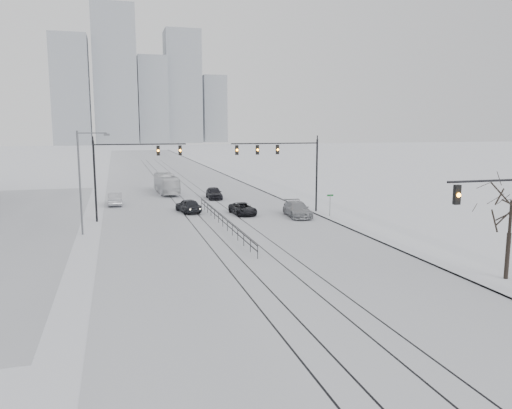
% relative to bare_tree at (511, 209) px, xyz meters
% --- Properties ---
extents(ground, '(500.00, 500.00, 0.00)m').
position_rel_bare_tree_xyz_m(ground, '(-13.20, -9.00, -4.49)').
color(ground, silver).
rests_on(ground, ground).
extents(road, '(22.00, 260.00, 0.02)m').
position_rel_bare_tree_xyz_m(road, '(-13.20, 51.00, -4.48)').
color(road, silver).
rests_on(road, ground).
extents(sidewalk_east, '(5.00, 260.00, 0.16)m').
position_rel_bare_tree_xyz_m(sidewalk_east, '(0.30, 51.00, -4.41)').
color(sidewalk_east, white).
rests_on(sidewalk_east, ground).
extents(curb, '(0.10, 260.00, 0.12)m').
position_rel_bare_tree_xyz_m(curb, '(-2.15, 51.00, -4.43)').
color(curb, gray).
rests_on(curb, ground).
extents(parking_strip, '(14.00, 60.00, 0.03)m').
position_rel_bare_tree_xyz_m(parking_strip, '(-33.20, 26.00, -4.47)').
color(parking_strip, silver).
rests_on(parking_strip, ground).
extents(tram_rails, '(5.30, 180.00, 0.01)m').
position_rel_bare_tree_xyz_m(tram_rails, '(-13.20, 31.00, -4.47)').
color(tram_rails, black).
rests_on(tram_rails, ground).
extents(skyline, '(96.00, 48.00, 72.00)m').
position_rel_bare_tree_xyz_m(skyline, '(-8.18, 264.63, 26.16)').
color(skyline, '#8E949C').
rests_on(skyline, ground).
extents(traffic_mast_ne, '(9.60, 0.37, 8.00)m').
position_rel_bare_tree_xyz_m(traffic_mast_ne, '(-5.05, 25.99, 1.27)').
color(traffic_mast_ne, black).
rests_on(traffic_mast_ne, ground).
extents(traffic_mast_nw, '(9.10, 0.37, 8.00)m').
position_rel_bare_tree_xyz_m(traffic_mast_nw, '(-21.72, 27.00, 1.08)').
color(traffic_mast_nw, black).
rests_on(traffic_mast_nw, ground).
extents(street_light_west, '(2.73, 0.25, 9.00)m').
position_rel_bare_tree_xyz_m(street_light_west, '(-25.40, 21.00, 0.72)').
color(street_light_west, '#595B60').
rests_on(street_light_west, ground).
extents(bare_tree, '(4.40, 4.40, 6.10)m').
position_rel_bare_tree_xyz_m(bare_tree, '(0.00, 0.00, 0.00)').
color(bare_tree, black).
rests_on(bare_tree, ground).
extents(median_fence, '(0.06, 24.00, 1.00)m').
position_rel_bare_tree_xyz_m(median_fence, '(-13.20, 21.00, -3.96)').
color(median_fence, black).
rests_on(median_fence, ground).
extents(street_sign, '(0.70, 0.06, 2.40)m').
position_rel_bare_tree_xyz_m(street_sign, '(-1.40, 23.00, -2.88)').
color(street_sign, '#595B60').
rests_on(street_sign, ground).
extents(sedan_sb_inner, '(2.69, 4.75, 1.53)m').
position_rel_bare_tree_xyz_m(sedan_sb_inner, '(-15.20, 29.82, -3.73)').
color(sedan_sb_inner, black).
rests_on(sedan_sb_inner, ground).
extents(sedan_sb_outer, '(1.68, 4.64, 1.52)m').
position_rel_bare_tree_xyz_m(sedan_sb_outer, '(-22.90, 37.35, -3.73)').
color(sedan_sb_outer, '#B6B7BE').
rests_on(sedan_sb_outer, ground).
extents(sedan_nb_front, '(2.46, 4.65, 1.25)m').
position_rel_bare_tree_xyz_m(sedan_nb_front, '(-9.74, 26.95, -3.87)').
color(sedan_nb_front, black).
rests_on(sedan_nb_front, ground).
extents(sedan_nb_right, '(2.58, 5.52, 1.56)m').
position_rel_bare_tree_xyz_m(sedan_nb_right, '(-4.59, 24.12, -3.71)').
color(sedan_nb_right, '#929499').
rests_on(sedan_nb_right, ground).
extents(sedan_nb_far, '(2.03, 4.59, 1.53)m').
position_rel_bare_tree_xyz_m(sedan_nb_far, '(-10.46, 39.43, -3.72)').
color(sedan_nb_far, black).
rests_on(sedan_nb_far, ground).
extents(box_truck, '(2.79, 9.92, 2.73)m').
position_rel_bare_tree_xyz_m(box_truck, '(-15.91, 46.49, -3.12)').
color(box_truck, silver).
rests_on(box_truck, ground).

